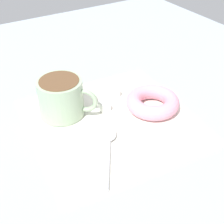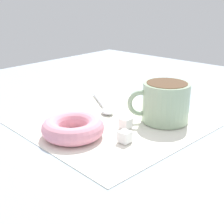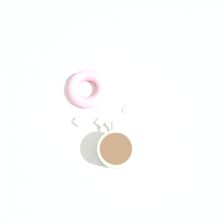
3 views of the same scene
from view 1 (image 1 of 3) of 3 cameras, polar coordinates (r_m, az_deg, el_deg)
The scene contains 7 objects.
ground_plane at distance 61.62cm, azimuth -3.35°, elevation -2.13°, with size 120.00×120.00×2.00cm, color #99A8B7.
napkin at distance 60.33cm, azimuth 0.00°, elevation -1.64°, with size 30.61×30.61×0.30cm, color white.
coffee_cup at distance 60.61cm, azimuth -9.20°, elevation 2.75°, with size 9.70×10.02×7.51cm.
donut at distance 63.11cm, azimuth 7.43°, elevation 1.81°, with size 10.68×10.68×3.01cm, color pink.
spoon at distance 54.74cm, azimuth -0.54°, elevation -5.62°, with size 12.94×9.00×0.90cm.
sugar_cube at distance 66.86cm, azimuth 0.42°, elevation 3.75°, with size 1.87×1.87×1.87cm, color white.
sugar_cube_extra at distance 62.45cm, azimuth -1.39°, elevation 1.08°, with size 1.84×1.84×1.84cm, color white.
Camera 1 is at (-42.91, 21.83, 37.46)cm, focal length 50.00 mm.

